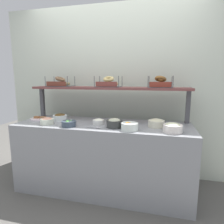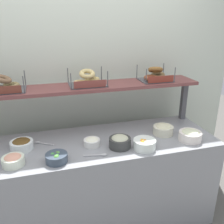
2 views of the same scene
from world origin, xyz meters
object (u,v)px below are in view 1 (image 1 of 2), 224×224
bowl_cream_cheese (98,122)px  bowl_chocolate_spread (60,117)px  bowl_fruit_salad (130,126)px  bagel_basket_cinnamon_raisin (160,84)px  serving_plate_white (40,119)px  bowl_potato_salad (156,123)px  bowl_scallion_spread (173,127)px  serving_spoon_by_edge (95,128)px  bagel_basket_poppy (60,83)px  serving_spoon_near_plate (72,120)px  bowl_tuna_salad (114,123)px  bagel_basket_plain (108,83)px  bowl_lox_spread (47,121)px  bowl_veggie_mix (69,123)px

bowl_cream_cheese → bowl_chocolate_spread: bearing=170.4°
bowl_fruit_salad → bagel_basket_cinnamon_raisin: (0.30, 0.49, 0.44)m
bowl_chocolate_spread → serving_plate_white: bearing=-178.9°
bowl_fruit_salad → bowl_potato_salad: bowl_potato_salad is taller
bowl_fruit_salad → bowl_scallion_spread: bearing=3.9°
serving_spoon_by_edge → bagel_basket_cinnamon_raisin: (0.67, 0.50, 0.47)m
bagel_basket_poppy → serving_spoon_near_plate: bearing=-35.6°
bowl_tuna_salad → bagel_basket_poppy: size_ratio=0.53×
serving_spoon_by_edge → bagel_basket_poppy: (-0.67, 0.50, 0.47)m
serving_spoon_by_edge → bagel_basket_plain: bearing=88.0°
bowl_chocolate_spread → bowl_lox_spread: bearing=-101.6°
serving_plate_white → bowl_fruit_salad: bearing=-11.6°
bowl_potato_salad → bowl_scallion_spread: 0.24m
bowl_potato_salad → bagel_basket_plain: 0.82m
bowl_cream_cheese → bowl_potato_salad: bowl_potato_salad is taller
bowl_chocolate_spread → bowl_cream_cheese: bearing=-9.6°
bowl_veggie_mix → serving_spoon_near_plate: size_ratio=1.03×
bowl_tuna_salad → bagel_basket_plain: (-0.18, 0.42, 0.42)m
serving_spoon_near_plate → bowl_fruit_salad: bearing=-21.4°
bowl_cream_cheese → bowl_lox_spread: (-0.60, -0.13, 0.01)m
bagel_basket_cinnamon_raisin → serving_spoon_by_edge: bearing=-143.3°
bowl_tuna_salad → bagel_basket_cinnamon_raisin: (0.48, 0.41, 0.43)m
bagel_basket_plain → bowl_cream_cheese: bearing=-96.5°
serving_plate_white → bowl_lox_spread: bearing=-41.6°
bagel_basket_poppy → bagel_basket_cinnamon_raisin: size_ratio=1.13×
bowl_tuna_salad → bagel_basket_cinnamon_raisin: 0.76m
bowl_fruit_salad → bowl_scallion_spread: bowl_scallion_spread is taller
bowl_potato_salad → bagel_basket_plain: (-0.63, 0.29, 0.43)m
bowl_potato_salad → bagel_basket_plain: bearing=155.7°
bowl_scallion_spread → bowl_lox_spread: size_ratio=1.22×
bowl_veggie_mix → bagel_basket_plain: bearing=56.1°
bowl_chocolate_spread → bagel_basket_poppy: (-0.10, 0.23, 0.43)m
bagel_basket_cinnamon_raisin → bowl_chocolate_spread: bearing=-169.5°
bowl_lox_spread → serving_spoon_near_plate: 0.34m
bagel_basket_cinnamon_raisin → bowl_scallion_spread: bearing=-73.0°
bowl_potato_salad → bowl_chocolate_spread: bearing=177.5°
bagel_basket_cinnamon_raisin → serving_spoon_near_plate: bearing=-170.8°
bowl_tuna_salad → serving_plate_white: 1.08m
bowl_lox_spread → serving_plate_white: size_ratio=0.67×
bowl_potato_salad → serving_spoon_near_plate: 1.08m
bagel_basket_cinnamon_raisin → bowl_veggie_mix: bearing=-153.3°
bowl_lox_spread → bowl_fruit_salad: bearing=-2.0°
serving_spoon_near_plate → bagel_basket_poppy: 0.56m
bowl_cream_cheese → bagel_basket_plain: size_ratio=0.42×
bowl_tuna_salad → serving_plate_white: bowl_tuna_salad is taller
bowl_cream_cheese → bagel_basket_poppy: (-0.66, 0.33, 0.44)m
serving_spoon_by_edge → bowl_chocolate_spread: bearing=154.8°
bowl_tuna_salad → bowl_fruit_salad: (0.18, -0.08, -0.01)m
serving_spoon_by_edge → bagel_basket_poppy: bearing=143.3°
bowl_chocolate_spread → serving_spoon_by_edge: (0.57, -0.27, -0.04)m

